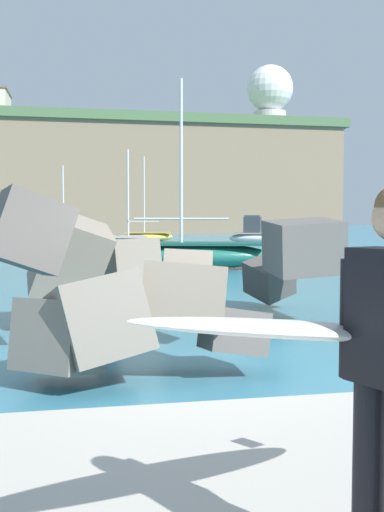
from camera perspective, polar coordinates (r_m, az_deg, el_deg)
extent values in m
plane|color=teal|center=(7.19, 1.28, -11.44)|extent=(400.00, 400.00, 0.00)
cube|color=gray|center=(10.00, -11.92, -0.22)|extent=(1.52, 1.51, 1.80)
cube|color=slate|center=(6.67, -9.17, -6.40)|extent=(1.28, 1.36, 1.27)
cube|color=gray|center=(11.09, -6.49, -1.32)|extent=(1.39, 1.48, 1.22)
cube|color=gray|center=(8.53, -0.41, -2.32)|extent=(0.90, 0.97, 0.93)
cube|color=#4C4944|center=(12.27, 7.60, -2.13)|extent=(1.13, 1.22, 1.07)
cube|color=#605B56|center=(10.73, 10.88, 0.90)|extent=(1.27, 1.21, 1.10)
cube|color=slate|center=(6.69, -12.83, -7.61)|extent=(1.15, 1.16, 0.91)
cube|color=gray|center=(6.91, -0.74, -3.95)|extent=(1.18, 1.21, 0.92)
cube|color=#605B56|center=(7.03, 4.10, -7.31)|extent=(0.80, 0.78, 0.69)
cube|color=#605B56|center=(8.27, -15.75, 2.27)|extent=(1.40, 1.19, 1.28)
cylinder|color=black|center=(2.96, 17.00, -19.92)|extent=(0.15, 0.15, 0.90)
cylinder|color=black|center=(2.84, 15.21, -5.93)|extent=(0.09, 0.09, 0.56)
ellipsoid|color=white|center=(2.82, 12.76, -7.19)|extent=(2.06, 1.16, 0.37)
ellipsoid|color=#1E6656|center=(21.94, 0.11, 0.01)|extent=(6.21, 3.16, 1.01)
cube|color=#164C41|center=(21.91, 0.11, 1.22)|extent=(5.71, 2.90, 0.10)
cylinder|color=silver|center=(22.02, -1.06, 9.30)|extent=(0.12, 0.12, 6.11)
cylinder|color=silver|center=(21.91, -1.06, 3.68)|extent=(3.49, 0.85, 0.08)
ellipsoid|color=beige|center=(45.76, 6.36, 1.74)|extent=(4.70, 3.41, 0.85)
cube|color=#9C9991|center=(45.75, 6.36, 2.23)|extent=(4.32, 3.14, 0.10)
cube|color=#33383D|center=(45.78, 5.97, 3.07)|extent=(1.63, 1.52, 1.27)
cube|color=#334C5B|center=(45.78, 5.97, 3.94)|extent=(1.47, 1.37, 0.12)
ellipsoid|color=#EAC64C|center=(49.57, -4.35, 1.88)|extent=(4.42, 2.62, 0.83)
cube|color=#AF9539|center=(49.56, -4.35, 2.31)|extent=(4.06, 2.41, 0.10)
cylinder|color=silver|center=(49.60, -4.73, 6.05)|extent=(0.12, 0.12, 6.39)
cylinder|color=silver|center=(49.55, -4.72, 3.39)|extent=(2.52, 0.36, 0.08)
ellipsoid|color=#EAC64C|center=(44.28, -12.08, 1.69)|extent=(4.47, 2.36, 0.96)
cube|color=#AF9539|center=(44.27, -12.09, 2.26)|extent=(4.11, 2.17, 0.10)
cylinder|color=silver|center=(44.31, -12.56, 5.50)|extent=(0.12, 0.12, 4.93)
cylinder|color=silver|center=(44.28, -12.53, 3.47)|extent=(2.63, 0.20, 0.08)
ellipsoid|color=beige|center=(36.18, -6.25, 1.29)|extent=(2.28, 4.07, 0.88)
cube|color=#9C9991|center=(36.17, -6.25, 1.92)|extent=(2.10, 3.75, 0.10)
cylinder|color=silver|center=(36.49, -6.31, 6.20)|extent=(0.12, 0.12, 5.36)
cylinder|color=silver|center=(36.45, -6.29, 3.41)|extent=(0.14, 2.41, 0.08)
sphere|color=#E54C1E|center=(44.82, 9.28, 1.41)|extent=(0.44, 0.44, 0.44)
cube|color=#847056|center=(95.09, -11.17, 6.67)|extent=(70.51, 43.42, 14.27)
cube|color=#4C6B42|center=(95.83, -11.23, 11.30)|extent=(71.92, 44.29, 1.20)
cylinder|color=silver|center=(94.49, 7.65, 12.85)|extent=(5.09, 5.09, 3.40)
sphere|color=white|center=(95.50, 7.67, 16.00)|extent=(7.23, 7.23, 7.23)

